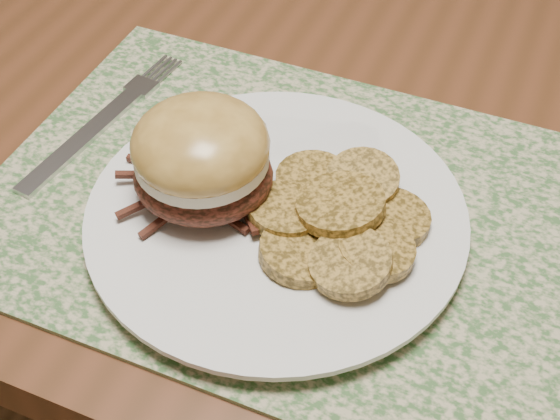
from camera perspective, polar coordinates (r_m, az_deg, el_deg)
The scene contains 7 objects.
ground at distance 1.40m, azimuth -7.31°, elevation -11.03°, with size 3.50×3.50×0.00m, color #52351C.
dining_table at distance 0.92m, azimuth -11.26°, elevation 12.12°, with size 1.50×0.90×0.75m.
placemat at distance 0.59m, azimuth 0.47°, elevation 0.25°, with size 0.45×0.33×0.00m, color #3D6333.
dinner_plate at distance 0.57m, azimuth -0.26°, elevation -0.59°, with size 0.26×0.26×0.02m, color white.
pork_sandwich at distance 0.55m, azimuth -5.75°, elevation 3.83°, with size 0.12×0.12×0.08m.
roasted_potatoes at distance 0.54m, azimuth 4.39°, elevation -0.62°, with size 0.15×0.16×0.03m.
fork at distance 0.67m, azimuth -12.67°, elevation 6.50°, with size 0.04×0.20×0.00m.
Camera 1 is at (0.45, -0.62, 1.18)m, focal length 50.00 mm.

